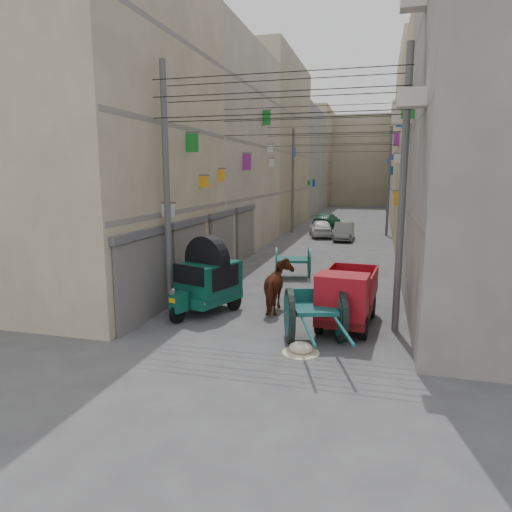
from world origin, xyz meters
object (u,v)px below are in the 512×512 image
(tonga_cart, at_px, (315,314))
(distant_car_white, at_px, (321,228))
(distant_car_grey, at_px, (344,231))
(auto_rickshaw, at_px, (207,278))
(second_cart, at_px, (293,261))
(horse, at_px, (279,287))
(distant_car_green, at_px, (326,220))
(mini_truck, at_px, (346,301))
(feed_sack, at_px, (301,348))

(tonga_cart, xyz_separation_m, distant_car_white, (-2.55, 21.66, -0.14))
(distant_car_grey, bearing_deg, auto_rickshaw, -99.85)
(second_cart, xyz_separation_m, horse, (0.49, -5.18, 0.12))
(horse, height_order, distant_car_green, horse)
(auto_rickshaw, height_order, distant_car_green, auto_rickshaw)
(auto_rickshaw, xyz_separation_m, tonga_cart, (3.82, -1.80, -0.37))
(distant_car_white, height_order, distant_car_green, distant_car_white)
(tonga_cart, bearing_deg, horse, 104.14)
(mini_truck, xyz_separation_m, distant_car_green, (-3.55, 26.55, -0.25))
(distant_car_grey, bearing_deg, second_cart, -96.29)
(distant_car_white, relative_size, distant_car_green, 0.87)
(feed_sack, distance_m, distant_car_green, 28.87)
(mini_truck, bearing_deg, tonga_cart, -115.40)
(auto_rickshaw, bearing_deg, distant_car_green, 107.51)
(auto_rickshaw, relative_size, tonga_cart, 0.82)
(feed_sack, bearing_deg, horse, 111.11)
(second_cart, bearing_deg, feed_sack, -90.49)
(tonga_cart, bearing_deg, mini_truck, 42.20)
(mini_truck, bearing_deg, distant_car_grey, 99.34)
(auto_rickshaw, height_order, second_cart, auto_rickshaw)
(tonga_cart, distance_m, distant_car_green, 27.95)
(distant_car_white, bearing_deg, horse, 80.26)
(tonga_cart, relative_size, distant_car_grey, 0.95)
(tonga_cart, xyz_separation_m, feed_sack, (-0.22, -0.94, -0.63))
(auto_rickshaw, distance_m, horse, 2.40)
(auto_rickshaw, xyz_separation_m, mini_truck, (4.55, -0.53, -0.28))
(auto_rickshaw, xyz_separation_m, second_cart, (1.77, 5.89, -0.43))
(auto_rickshaw, height_order, distant_car_grey, auto_rickshaw)
(mini_truck, xyz_separation_m, distant_car_white, (-3.29, 20.40, -0.23))
(auto_rickshaw, bearing_deg, distant_car_grey, 100.29)
(second_cart, bearing_deg, horse, -96.99)
(feed_sack, relative_size, distant_car_green, 0.14)
(tonga_cart, relative_size, feed_sack, 5.85)
(second_cart, bearing_deg, mini_truck, -79.05)
(distant_car_grey, height_order, distant_car_green, distant_car_green)
(mini_truck, relative_size, distant_car_grey, 0.90)
(second_cart, distance_m, distant_car_white, 13.98)
(tonga_cart, height_order, horse, horse)
(auto_rickshaw, distance_m, tonga_cart, 4.23)
(mini_truck, xyz_separation_m, second_cart, (-2.78, 6.43, -0.15))
(tonga_cart, bearing_deg, distant_car_white, 79.19)
(distant_car_white, bearing_deg, mini_truck, 86.42)
(feed_sack, bearing_deg, auto_rickshaw, 142.79)
(distant_car_white, bearing_deg, distant_car_green, -100.24)
(tonga_cart, distance_m, feed_sack, 1.15)
(mini_truck, height_order, distant_car_green, mini_truck)
(horse, distance_m, distant_car_grey, 17.80)
(second_cart, relative_size, horse, 0.90)
(distant_car_grey, bearing_deg, mini_truck, -85.97)
(horse, bearing_deg, second_cart, -91.15)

